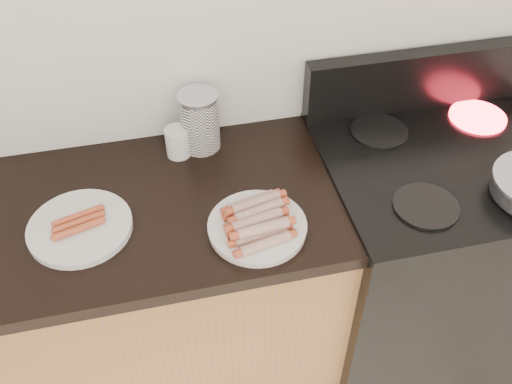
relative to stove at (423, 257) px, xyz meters
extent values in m
cube|color=silver|center=(-0.78, 0.32, 0.84)|extent=(4.00, 0.04, 2.60)
cube|color=black|center=(0.00, 0.00, -0.01)|extent=(0.76, 0.65, 0.90)
cube|color=black|center=(0.00, 0.00, 0.45)|extent=(0.76, 0.65, 0.01)
cube|color=black|center=(0.00, 0.28, 0.55)|extent=(0.76, 0.06, 0.20)
cylinder|color=black|center=(-0.17, -0.17, 0.46)|extent=(0.18, 0.18, 0.01)
cylinder|color=black|center=(-0.17, 0.17, 0.46)|extent=(0.18, 0.18, 0.01)
cylinder|color=#FF1E2D|center=(0.17, 0.17, 0.46)|extent=(0.18, 0.18, 0.01)
cylinder|color=white|center=(-0.63, -0.14, 0.45)|extent=(0.34, 0.34, 0.02)
cylinder|color=silver|center=(-1.09, -0.03, 0.45)|extent=(0.35, 0.35, 0.02)
cylinder|color=maroon|center=(-0.63, -0.22, 0.48)|extent=(0.14, 0.05, 0.03)
cylinder|color=maroon|center=(-0.63, -0.19, 0.48)|extent=(0.14, 0.05, 0.03)
cylinder|color=maroon|center=(-0.63, -0.16, 0.48)|extent=(0.14, 0.05, 0.03)
cylinder|color=maroon|center=(-0.63, -0.12, 0.48)|extent=(0.14, 0.05, 0.03)
cylinder|color=maroon|center=(-0.63, -0.09, 0.48)|extent=(0.14, 0.05, 0.03)
cylinder|color=maroon|center=(-0.63, -0.06, 0.48)|extent=(0.14, 0.05, 0.03)
cylinder|color=maroon|center=(-0.63, -0.19, 0.50)|extent=(0.14, 0.05, 0.03)
cylinder|color=maroon|center=(-0.63, -0.16, 0.50)|extent=(0.14, 0.05, 0.03)
cylinder|color=maroon|center=(-0.63, -0.12, 0.50)|extent=(0.14, 0.05, 0.03)
cylinder|color=maroon|center=(-0.63, -0.09, 0.50)|extent=(0.14, 0.05, 0.03)
cylinder|color=#BB6D50|center=(-1.09, -0.06, 0.47)|extent=(0.13, 0.05, 0.02)
cylinder|color=#BB6D50|center=(-1.09, -0.03, 0.47)|extent=(0.13, 0.05, 0.02)
cylinder|color=#BB6D50|center=(-1.09, -0.01, 0.47)|extent=(0.13, 0.05, 0.02)
cylinder|color=silver|center=(-0.72, 0.24, 0.53)|extent=(0.12, 0.12, 0.17)
cylinder|color=silver|center=(-0.72, 0.24, 0.62)|extent=(0.12, 0.12, 0.01)
cylinder|color=white|center=(-0.79, 0.22, 0.49)|extent=(0.09, 0.09, 0.09)
camera|label=1|loc=(-0.86, -1.13, 1.56)|focal=40.00mm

